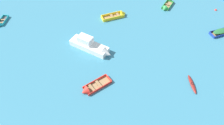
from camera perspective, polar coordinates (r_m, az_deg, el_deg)
The scene contains 8 objects.
rowboat_green_distant_center at distance 40.66m, azimuth 13.64°, elevation 13.56°, with size 2.63×3.35×1.09m.
rowboat_turquoise_near_right at distance 40.17m, azimuth -26.58°, elevation 8.95°, with size 1.33×3.05×0.90m.
rowboat_yellow_far_left at distance 37.72m, azimuth 1.66°, elevation 12.07°, with size 4.35×2.59×1.16m.
kayak_maroon_near_camera at distance 29.37m, azimuth 19.83°, elevation -5.24°, with size 0.66×2.91×0.27m.
rowboat_red_far_back at distance 27.30m, azimuth -5.77°, elevation -6.81°, with size 3.98×3.33×1.26m.
motor_launch_white_center at distance 31.52m, azimuth -5.27°, elevation 4.18°, with size 6.30×4.68×2.17m.
rowboat_deep_blue_back_row_left at distance 38.38m, azimuth 26.77°, elevation 7.18°, with size 3.91×2.43×1.21m.
mooring_buoy_trailing at distance 43.07m, azimuth 25.01°, elevation 12.06°, with size 0.42×0.42×0.42m, color red.
Camera 1 is at (-0.28, 3.69, 22.40)m, focal length 35.70 mm.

